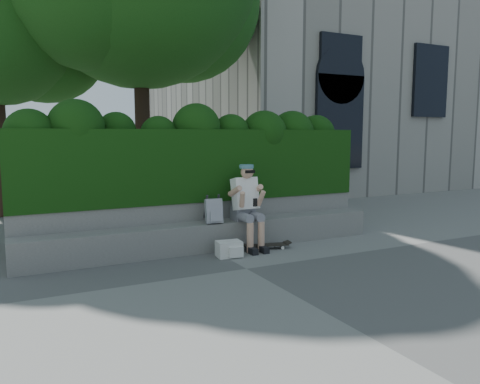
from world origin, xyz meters
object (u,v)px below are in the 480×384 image
skateboard (266,245)px  backpack_ground (229,249)px  person (247,203)px  backpack_plaid (214,211)px

skateboard → backpack_ground: bearing=-156.1°
person → skateboard: bearing=-41.5°
person → backpack_ground: bearing=-143.6°
person → backpack_plaid: 0.57m
backpack_plaid → backpack_ground: 0.69m
skateboard → backpack_ground: (-0.74, -0.15, 0.06)m
skateboard → backpack_plaid: 1.03m
skateboard → backpack_ground: 0.76m
backpack_ground → skateboard: bearing=17.6°
person → backpack_ground: person is taller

